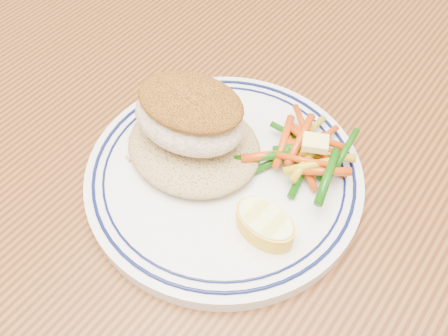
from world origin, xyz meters
TOP-DOWN VIEW (x-y plane):
  - dining_table at (0.00, 0.00)m, footprint 1.50×0.90m
  - plate at (-0.02, -0.02)m, footprint 0.25×0.25m
  - rice_pilaf at (-0.05, -0.02)m, footprint 0.13×0.11m
  - fish_fillet at (-0.06, -0.01)m, footprint 0.11×0.09m
  - vegetable_pile at (0.03, 0.03)m, footprint 0.10×0.10m
  - butter_pat at (0.04, 0.03)m, footprint 0.03×0.03m
  - lemon_wedge at (0.05, -0.05)m, footprint 0.06×0.05m

SIDE VIEW (x-z plane):
  - dining_table at x=0.00m, z-range 0.28..1.03m
  - plate at x=-0.02m, z-range 0.75..0.77m
  - lemon_wedge at x=0.05m, z-range 0.77..0.79m
  - rice_pilaf at x=-0.05m, z-range 0.77..0.79m
  - vegetable_pile at x=0.03m, z-range 0.76..0.79m
  - butter_pat at x=0.04m, z-range 0.79..0.80m
  - fish_fillet at x=-0.06m, z-range 0.78..0.84m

